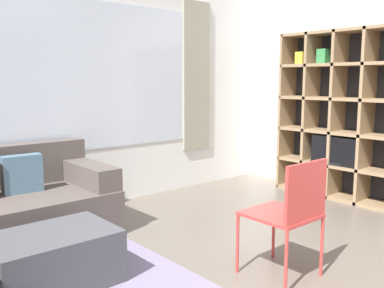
{
  "coord_description": "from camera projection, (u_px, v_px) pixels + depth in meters",
  "views": [
    {
      "loc": [
        -2.01,
        -1.05,
        1.41
      ],
      "look_at": [
        0.4,
        1.76,
        0.85
      ],
      "focal_mm": 40.0,
      "sensor_mm": 36.0,
      "label": 1
    }
  ],
  "objects": [
    {
      "name": "wall_back",
      "position": [
        73.0,
        85.0,
        4.52
      ],
      "size": [
        6.74,
        0.11,
        2.7
      ],
      "color": "white",
      "rests_on": "ground_plane"
    },
    {
      "name": "wall_right",
      "position": [
        354.0,
        85.0,
        5.1
      ],
      "size": [
        0.07,
        4.4,
        2.7
      ],
      "primitive_type": "cube",
      "color": "white",
      "rests_on": "ground_plane"
    },
    {
      "name": "shelving_unit",
      "position": [
        352.0,
        117.0,
        4.96
      ],
      "size": [
        0.35,
        1.86,
        1.98
      ],
      "color": "#232328",
      "rests_on": "ground_plane"
    },
    {
      "name": "ottoman",
      "position": [
        53.0,
        260.0,
        2.92
      ],
      "size": [
        0.83,
        0.58,
        0.38
      ],
      "color": "#47474C",
      "rests_on": "ground_plane"
    },
    {
      "name": "folding_chair",
      "position": [
        291.0,
        208.0,
        2.99
      ],
      "size": [
        0.44,
        0.46,
        0.86
      ],
      "rotation": [
        0.0,
        0.0,
        3.14
      ],
      "color": "#CC3D38",
      "rests_on": "ground_plane"
    }
  ]
}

